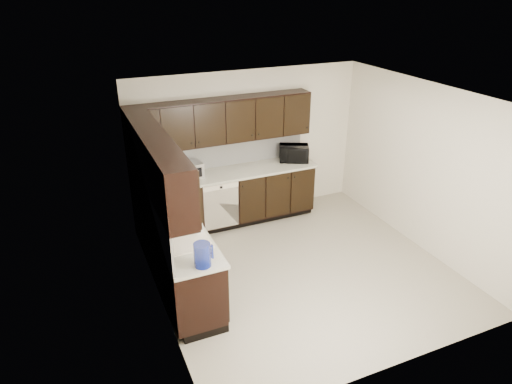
# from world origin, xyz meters

# --- Properties ---
(floor) EXTENTS (4.00, 4.00, 0.00)m
(floor) POSITION_xyz_m (0.00, 0.00, 0.00)
(floor) COLOR #A9A18C
(floor) RESTS_ON ground
(ceiling) EXTENTS (4.00, 4.00, 0.00)m
(ceiling) POSITION_xyz_m (0.00, 0.00, 2.50)
(ceiling) COLOR white
(ceiling) RESTS_ON wall_back
(wall_back) EXTENTS (4.00, 0.02, 2.50)m
(wall_back) POSITION_xyz_m (0.00, 2.00, 1.25)
(wall_back) COLOR beige
(wall_back) RESTS_ON floor
(wall_left) EXTENTS (0.02, 4.00, 2.50)m
(wall_left) POSITION_xyz_m (-2.00, 0.00, 1.25)
(wall_left) COLOR beige
(wall_left) RESTS_ON floor
(wall_right) EXTENTS (0.02, 4.00, 2.50)m
(wall_right) POSITION_xyz_m (2.00, 0.00, 1.25)
(wall_right) COLOR beige
(wall_right) RESTS_ON floor
(wall_front) EXTENTS (4.00, 0.02, 2.50)m
(wall_front) POSITION_xyz_m (0.00, -2.00, 1.25)
(wall_front) COLOR beige
(wall_front) RESTS_ON floor
(lower_cabinets) EXTENTS (3.00, 2.80, 0.90)m
(lower_cabinets) POSITION_xyz_m (-1.01, 1.11, 0.41)
(lower_cabinets) COLOR black
(lower_cabinets) RESTS_ON floor
(countertop) EXTENTS (3.03, 2.83, 0.04)m
(countertop) POSITION_xyz_m (-1.01, 1.11, 0.92)
(countertop) COLOR beige
(countertop) RESTS_ON lower_cabinets
(backsplash) EXTENTS (3.00, 2.80, 0.48)m
(backsplash) POSITION_xyz_m (-1.22, 1.32, 1.18)
(backsplash) COLOR silver
(backsplash) RESTS_ON countertop
(upper_cabinets) EXTENTS (3.00, 2.80, 0.70)m
(upper_cabinets) POSITION_xyz_m (-1.10, 1.20, 1.77)
(upper_cabinets) COLOR black
(upper_cabinets) RESTS_ON wall_back
(dishwasher) EXTENTS (0.58, 0.04, 0.78)m
(dishwasher) POSITION_xyz_m (-0.70, 1.41, 0.55)
(dishwasher) COLOR beige
(dishwasher) RESTS_ON lower_cabinets
(sink) EXTENTS (0.54, 0.82, 0.42)m
(sink) POSITION_xyz_m (-1.68, -0.01, 0.88)
(sink) COLOR beige
(sink) RESTS_ON countertop
(microwave) EXTENTS (0.59, 0.51, 0.27)m
(microwave) POSITION_xyz_m (0.75, 1.73, 1.08)
(microwave) COLOR black
(microwave) RESTS_ON countertop
(soap_bottle_a) EXTENTS (0.10, 0.10, 0.21)m
(soap_bottle_a) POSITION_xyz_m (-1.48, 0.00, 1.05)
(soap_bottle_a) COLOR gray
(soap_bottle_a) RESTS_ON countertop
(soap_bottle_b) EXTENTS (0.09, 0.09, 0.23)m
(soap_bottle_b) POSITION_xyz_m (-1.79, 0.28, 1.06)
(soap_bottle_b) COLOR gray
(soap_bottle_b) RESTS_ON countertop
(toaster_oven) EXTENTS (0.41, 0.32, 0.23)m
(toaster_oven) POSITION_xyz_m (-1.08, 1.75, 1.06)
(toaster_oven) COLOR silver
(toaster_oven) RESTS_ON countertop
(storage_bin) EXTENTS (0.52, 0.44, 0.18)m
(storage_bin) POSITION_xyz_m (-1.69, 1.26, 1.03)
(storage_bin) COLOR white
(storage_bin) RESTS_ON countertop
(blue_pitcher) EXTENTS (0.24, 0.24, 0.28)m
(blue_pitcher) POSITION_xyz_m (-1.65, -0.70, 1.08)
(blue_pitcher) COLOR navy
(blue_pitcher) RESTS_ON countertop
(teal_tumbler) EXTENTS (0.10, 0.10, 0.19)m
(teal_tumbler) POSITION_xyz_m (-1.53, 1.03, 1.03)
(teal_tumbler) COLOR #0D907E
(teal_tumbler) RESTS_ON countertop
(paper_towel_roll) EXTENTS (0.17, 0.17, 0.30)m
(paper_towel_roll) POSITION_xyz_m (-1.58, 1.35, 1.09)
(paper_towel_roll) COLOR silver
(paper_towel_roll) RESTS_ON countertop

